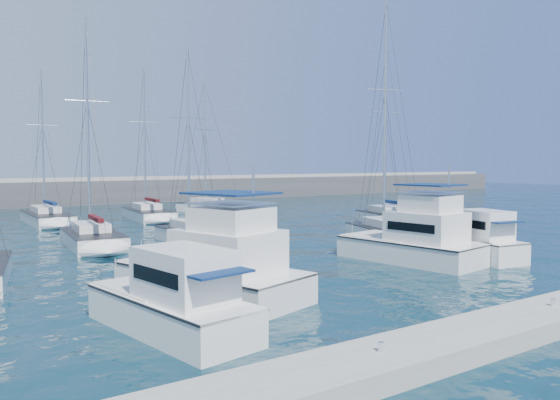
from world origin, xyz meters
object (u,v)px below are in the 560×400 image
motor_yacht_port_outer (175,304)px  sailboat_mid_b (92,238)px  motor_yacht_stbd_outer (477,242)px  motor_yacht_port_inner (217,269)px  motor_yacht_stbd_inner (417,241)px  sailboat_mid_d (388,233)px  sailboat_back_c (210,207)px  sailboat_back_b (148,214)px  sailboat_mid_e (388,217)px  sailboat_mid_c (193,235)px  sailboat_back_a (47,218)px

motor_yacht_port_outer → sailboat_mid_b: 19.90m
motor_yacht_port_outer → motor_yacht_stbd_outer: bearing=-1.0°
motor_yacht_port_inner → motor_yacht_stbd_outer: motor_yacht_port_inner is taller
motor_yacht_stbd_inner → sailboat_mid_b: bearing=122.1°
motor_yacht_port_outer → motor_yacht_stbd_inner: 16.57m
sailboat_mid_d → sailboat_mid_b: bearing=169.9°
motor_yacht_stbd_outer → sailboat_back_c: bearing=98.7°
sailboat_mid_b → sailboat_back_b: sailboat_mid_b is taller
sailboat_mid_b → motor_yacht_port_outer: bearing=-92.8°
motor_yacht_stbd_inner → sailboat_mid_e: size_ratio=0.52×
motor_yacht_port_outer → motor_yacht_port_inner: 4.75m
motor_yacht_stbd_outer → sailboat_back_b: sailboat_back_b is taller
sailboat_back_b → sailboat_mid_e: bearing=-37.8°
motor_yacht_stbd_outer → sailboat_back_c: 34.58m
sailboat_back_b → motor_yacht_stbd_outer: bearing=-71.2°
sailboat_mid_c → sailboat_mid_d: size_ratio=0.80×
motor_yacht_port_inner → sailboat_mid_c: size_ratio=0.66×
motor_yacht_port_outer → sailboat_back_b: 35.80m
motor_yacht_port_outer → sailboat_mid_d: (20.37, 10.94, -0.39)m
sailboat_back_a → sailboat_back_c: 17.22m
motor_yacht_port_outer → motor_yacht_stbd_inner: bearing=5.4°
motor_yacht_stbd_inner → sailboat_back_a: size_ratio=0.59×
sailboat_mid_d → sailboat_mid_e: (7.81, 7.83, -0.00)m
sailboat_mid_d → sailboat_mid_e: bearing=61.3°
sailboat_mid_c → sailboat_mid_d: sailboat_mid_d is taller
motor_yacht_port_outer → sailboat_back_b: sailboat_back_b is taller
sailboat_mid_c → sailboat_back_a: sailboat_back_a is taller
motor_yacht_stbd_outer → sailboat_mid_c: sailboat_mid_c is taller
sailboat_back_a → sailboat_back_c: size_ratio=0.97×
motor_yacht_port_outer → sailboat_mid_c: (8.80, 17.70, -0.41)m
motor_yacht_stbd_outer → sailboat_mid_b: sailboat_mid_b is taller
motor_yacht_stbd_outer → sailboat_back_b: (-7.86, 30.85, -0.42)m
sailboat_back_a → motor_yacht_port_inner: bearing=-89.6°
sailboat_mid_e → motor_yacht_port_inner: bearing=-133.2°
sailboat_mid_c → sailboat_mid_e: 19.41m
sailboat_mid_b → sailboat_mid_e: bearing=2.6°
motor_yacht_port_outer → motor_yacht_stbd_outer: same height
motor_yacht_stbd_inner → sailboat_back_c: (3.97, 33.24, -0.61)m
sailboat_back_c → sailboat_back_b: bearing=-175.6°
motor_yacht_port_inner → sailboat_back_c: size_ratio=0.62×
motor_yacht_port_inner → sailboat_back_a: bearing=73.4°
sailboat_mid_d → motor_yacht_stbd_outer: bearing=-80.6°
sailboat_mid_b → sailboat_mid_d: sailboat_mid_d is taller
sailboat_back_b → sailboat_back_c: 9.19m
sailboat_mid_d → motor_yacht_stbd_inner: bearing=-107.5°
motor_yacht_stbd_inner → sailboat_back_c: size_ratio=0.57×
sailboat_mid_d → sailboat_back_c: (-0.42, 26.67, -0.03)m
sailboat_back_b → motor_yacht_stbd_inner: bearing=-77.0°
motor_yacht_port_outer → sailboat_back_b: bearing=61.2°
motor_yacht_stbd_inner → motor_yacht_stbd_outer: 3.69m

